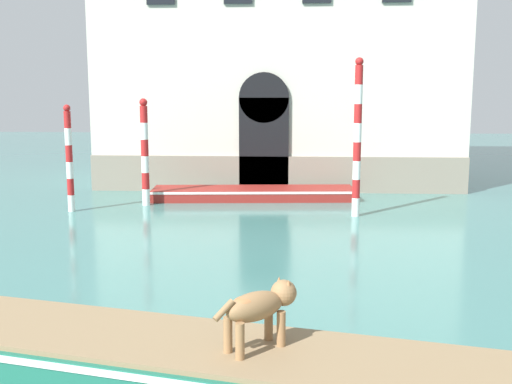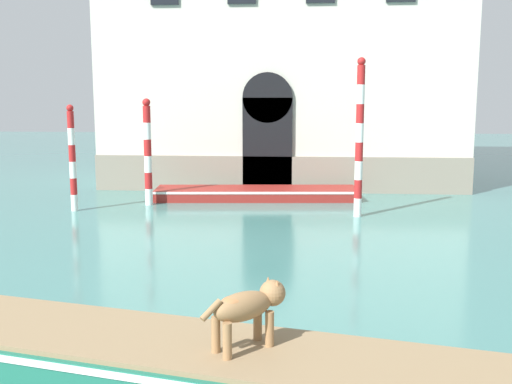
{
  "view_description": "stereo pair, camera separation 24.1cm",
  "coord_description": "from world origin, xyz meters",
  "px_view_note": "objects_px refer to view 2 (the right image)",
  "views": [
    {
      "loc": [
        3.84,
        0.32,
        3.45
      ],
      "look_at": [
        2.93,
        14.56,
        1.2
      ],
      "focal_mm": 42.0,
      "sensor_mm": 36.0,
      "label": 1
    },
    {
      "loc": [
        4.08,
        0.33,
        3.45
      ],
      "look_at": [
        2.93,
        14.56,
        1.2
      ],
      "focal_mm": 42.0,
      "sensor_mm": 36.0,
      "label": 2
    }
  ],
  "objects_px": {
    "boat_moored_near_palazzo": "(257,193)",
    "mooring_pole_1": "(359,138)",
    "mooring_pole_0": "(72,158)",
    "dog_on_deck": "(249,306)",
    "mooring_pole_2": "(148,152)",
    "boat_foreground": "(188,365)"
  },
  "relations": [
    {
      "from": "boat_moored_near_palazzo",
      "to": "mooring_pole_1",
      "type": "height_order",
      "value": "mooring_pole_1"
    },
    {
      "from": "mooring_pole_0",
      "to": "boat_moored_near_palazzo",
      "type": "bearing_deg",
      "value": 25.46
    },
    {
      "from": "dog_on_deck",
      "to": "mooring_pole_2",
      "type": "distance_m",
      "value": 13.19
    },
    {
      "from": "mooring_pole_0",
      "to": "mooring_pole_1",
      "type": "relative_size",
      "value": 0.71
    },
    {
      "from": "boat_moored_near_palazzo",
      "to": "mooring_pole_1",
      "type": "distance_m",
      "value": 4.73
    },
    {
      "from": "mooring_pole_0",
      "to": "mooring_pole_1",
      "type": "bearing_deg",
      "value": -1.32
    },
    {
      "from": "dog_on_deck",
      "to": "boat_moored_near_palazzo",
      "type": "height_order",
      "value": "dog_on_deck"
    },
    {
      "from": "mooring_pole_0",
      "to": "mooring_pole_2",
      "type": "distance_m",
      "value": 2.36
    },
    {
      "from": "dog_on_deck",
      "to": "boat_moored_near_palazzo",
      "type": "bearing_deg",
      "value": 53.01
    },
    {
      "from": "mooring_pole_0",
      "to": "mooring_pole_1",
      "type": "xyz_separation_m",
      "value": [
        8.63,
        -0.2,
        0.67
      ]
    },
    {
      "from": "mooring_pole_1",
      "to": "mooring_pole_2",
      "type": "xyz_separation_m",
      "value": [
        -6.6,
        1.4,
        -0.58
      ]
    },
    {
      "from": "boat_foreground",
      "to": "dog_on_deck",
      "type": "xyz_separation_m",
      "value": [
        0.72,
        -0.11,
        0.79
      ]
    },
    {
      "from": "boat_moored_near_palazzo",
      "to": "mooring_pole_2",
      "type": "relative_size",
      "value": 2.04
    },
    {
      "from": "mooring_pole_1",
      "to": "mooring_pole_2",
      "type": "height_order",
      "value": "mooring_pole_1"
    },
    {
      "from": "boat_foreground",
      "to": "dog_on_deck",
      "type": "distance_m",
      "value": 1.08
    },
    {
      "from": "boat_moored_near_palazzo",
      "to": "mooring_pole_2",
      "type": "xyz_separation_m",
      "value": [
        -3.4,
        -1.38,
        1.53
      ]
    },
    {
      "from": "mooring_pole_1",
      "to": "mooring_pole_2",
      "type": "bearing_deg",
      "value": 168.02
    },
    {
      "from": "boat_foreground",
      "to": "boat_moored_near_palazzo",
      "type": "height_order",
      "value": "boat_foreground"
    },
    {
      "from": "boat_foreground",
      "to": "mooring_pole_2",
      "type": "relative_size",
      "value": 2.46
    },
    {
      "from": "boat_foreground",
      "to": "mooring_pole_2",
      "type": "distance_m",
      "value": 12.93
    },
    {
      "from": "boat_foreground",
      "to": "boat_moored_near_palazzo",
      "type": "distance_m",
      "value": 13.7
    },
    {
      "from": "boat_moored_near_palazzo",
      "to": "mooring_pole_0",
      "type": "distance_m",
      "value": 6.18
    }
  ]
}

